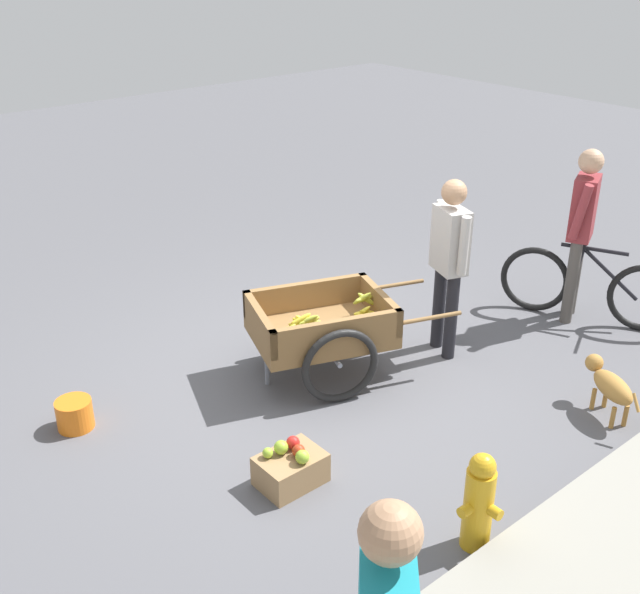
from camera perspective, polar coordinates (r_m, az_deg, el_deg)
ground_plane at (r=6.44m, az=-0.05°, el=-6.18°), size 24.00×24.00×0.00m
fruit_cart at (r=6.31m, az=0.16°, el=-2.36°), size 1.81×1.28×0.69m
vendor_person at (r=6.54m, az=9.59°, el=3.25°), size 0.30×0.51×1.58m
bicycle at (r=7.68m, az=19.33°, el=0.74°), size 0.78×1.53×0.85m
cyclist_person at (r=7.46m, az=18.89°, el=5.44°), size 0.48×0.34×1.65m
dog at (r=6.28m, az=20.73°, el=-6.09°), size 0.36×0.62×0.40m
fire_hydrant at (r=4.80m, az=11.71°, el=-14.66°), size 0.25×0.25×0.67m
plastic_bucket at (r=6.10m, az=-17.77°, el=-8.29°), size 0.27×0.27×0.23m
apple_crate at (r=5.29m, az=-2.19°, el=-12.53°), size 0.44×0.32×0.32m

